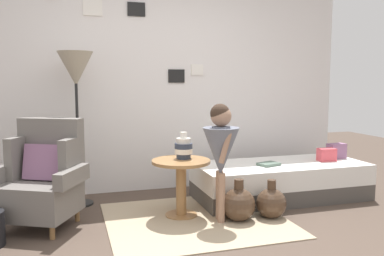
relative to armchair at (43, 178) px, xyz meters
The scene contains 14 objects.
ground_plane 1.64m from the armchair, 37.73° to the right, with size 12.00×12.00×0.00m, color #4C3D33.
gallery_wall 1.81m from the armchair, 38.14° to the left, with size 4.80×0.12×2.60m.
rug 1.45m from the armchair, 11.43° to the right, with size 1.66×1.48×0.01m, color tan.
armchair is the anchor object (origin of this frame).
daybed 2.50m from the armchair, ahead, with size 1.90×0.80×0.40m.
pillow_head 3.27m from the armchair, ahead, with size 0.21×0.12×0.18m, color gray.
pillow_mid 3.06m from the armchair, ahead, with size 0.20×0.12×0.14m, color #D64C56.
side_table 1.27m from the armchair, ahead, with size 0.56×0.56×0.56m.
vase_striped 1.32m from the armchair, ahead, with size 0.17×0.17×0.26m.
floor_lamp 1.13m from the armchair, 59.82° to the left, with size 0.36×0.36×1.61m.
person_child 1.64m from the armchair, 13.42° to the right, with size 0.34×0.34×1.11m.
book_on_daybed 2.30m from the armchair, ahead, with size 0.22×0.16×0.03m, color #576D60.
demijohn_near 1.81m from the armchair, 13.41° to the right, with size 0.32×0.32×0.40m.
demijohn_far 2.13m from the armchair, 11.77° to the right, with size 0.29×0.29×0.38m.
Camera 1 is at (-1.01, -2.84, 1.31)m, focal length 37.76 mm.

